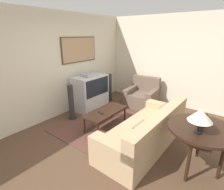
{
  "coord_description": "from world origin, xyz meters",
  "views": [
    {
      "loc": [
        -2.7,
        -1.77,
        2.15
      ],
      "look_at": [
        0.46,
        0.65,
        0.75
      ],
      "focal_mm": 28.0,
      "sensor_mm": 36.0,
      "label": 1
    }
  ],
  "objects_px": {
    "coffee_table": "(106,113)",
    "tv": "(91,92)",
    "mantel_clock": "(203,120)",
    "speaker_tower_right": "(110,89)",
    "speaker_tower_left": "(71,103)",
    "console_table": "(202,132)",
    "couch": "(146,133)",
    "armchair": "(142,96)",
    "table_lamp": "(201,115)"
  },
  "relations": [
    {
      "from": "mantel_clock",
      "to": "table_lamp",
      "type": "bearing_deg",
      "value": 179.86
    },
    {
      "from": "tv",
      "to": "mantel_clock",
      "type": "distance_m",
      "value": 3.21
    },
    {
      "from": "armchair",
      "to": "speaker_tower_left",
      "type": "distance_m",
      "value": 2.26
    },
    {
      "from": "coffee_table",
      "to": "tv",
      "type": "bearing_deg",
      "value": 60.41
    },
    {
      "from": "speaker_tower_left",
      "to": "mantel_clock",
      "type": "bearing_deg",
      "value": -87.37
    },
    {
      "from": "tv",
      "to": "mantel_clock",
      "type": "relative_size",
      "value": 6.46
    },
    {
      "from": "mantel_clock",
      "to": "speaker_tower_left",
      "type": "relative_size",
      "value": 0.18
    },
    {
      "from": "table_lamp",
      "to": "speaker_tower_right",
      "type": "bearing_deg",
      "value": 59.57
    },
    {
      "from": "speaker_tower_left",
      "to": "console_table",
      "type": "bearing_deg",
      "value": -89.45
    },
    {
      "from": "armchair",
      "to": "table_lamp",
      "type": "xyz_separation_m",
      "value": [
        -2.2,
        -2.05,
        0.79
      ]
    },
    {
      "from": "couch",
      "to": "armchair",
      "type": "bearing_deg",
      "value": -148.64
    },
    {
      "from": "console_table",
      "to": "coffee_table",
      "type": "bearing_deg",
      "value": 85.58
    },
    {
      "from": "couch",
      "to": "speaker_tower_right",
      "type": "xyz_separation_m",
      "value": [
        1.49,
        2.1,
        0.15
      ]
    },
    {
      "from": "console_table",
      "to": "mantel_clock",
      "type": "height_order",
      "value": "mantel_clock"
    },
    {
      "from": "table_lamp",
      "to": "speaker_tower_right",
      "type": "relative_size",
      "value": 0.41
    },
    {
      "from": "tv",
      "to": "speaker_tower_left",
      "type": "bearing_deg",
      "value": -174.17
    },
    {
      "from": "table_lamp",
      "to": "speaker_tower_left",
      "type": "distance_m",
      "value": 3.11
    },
    {
      "from": "armchair",
      "to": "mantel_clock",
      "type": "relative_size",
      "value": 5.78
    },
    {
      "from": "couch",
      "to": "mantel_clock",
      "type": "xyz_separation_m",
      "value": [
        0.02,
        -0.94,
        0.58
      ]
    },
    {
      "from": "speaker_tower_right",
      "to": "armchair",
      "type": "bearing_deg",
      "value": -67.45
    },
    {
      "from": "console_table",
      "to": "table_lamp",
      "type": "distance_m",
      "value": 0.41
    },
    {
      "from": "mantel_clock",
      "to": "speaker_tower_right",
      "type": "distance_m",
      "value": 3.4
    },
    {
      "from": "tv",
      "to": "coffee_table",
      "type": "xyz_separation_m",
      "value": [
        -0.61,
        -1.08,
        -0.12
      ]
    },
    {
      "from": "console_table",
      "to": "tv",
      "type": "bearing_deg",
      "value": 76.2
    },
    {
      "from": "coffee_table",
      "to": "speaker_tower_left",
      "type": "xyz_separation_m",
      "value": [
        -0.19,
        1.0,
        0.05
      ]
    },
    {
      "from": "console_table",
      "to": "speaker_tower_right",
      "type": "xyz_separation_m",
      "value": [
        1.58,
        3.07,
        -0.27
      ]
    },
    {
      "from": "console_table",
      "to": "mantel_clock",
      "type": "distance_m",
      "value": 0.19
    },
    {
      "from": "tv",
      "to": "couch",
      "type": "xyz_separation_m",
      "value": [
        -0.69,
        -2.18,
        -0.23
      ]
    },
    {
      "from": "armchair",
      "to": "speaker_tower_right",
      "type": "distance_m",
      "value": 1.09
    },
    {
      "from": "coffee_table",
      "to": "console_table",
      "type": "xyz_separation_m",
      "value": [
        -0.16,
        -2.07,
        0.32
      ]
    },
    {
      "from": "table_lamp",
      "to": "mantel_clock",
      "type": "xyz_separation_m",
      "value": [
        0.32,
        -0.0,
        -0.2
      ]
    },
    {
      "from": "tv",
      "to": "speaker_tower_right",
      "type": "xyz_separation_m",
      "value": [
        0.8,
        -0.08,
        -0.08
      ]
    },
    {
      "from": "console_table",
      "to": "mantel_clock",
      "type": "xyz_separation_m",
      "value": [
        0.11,
        0.03,
        0.15
      ]
    },
    {
      "from": "console_table",
      "to": "speaker_tower_left",
      "type": "height_order",
      "value": "speaker_tower_left"
    },
    {
      "from": "tv",
      "to": "couch",
      "type": "bearing_deg",
      "value": -107.43
    },
    {
      "from": "mantel_clock",
      "to": "speaker_tower_right",
      "type": "height_order",
      "value": "mantel_clock"
    },
    {
      "from": "couch",
      "to": "speaker_tower_right",
      "type": "height_order",
      "value": "speaker_tower_right"
    },
    {
      "from": "couch",
      "to": "coffee_table",
      "type": "relative_size",
      "value": 2.0
    },
    {
      "from": "coffee_table",
      "to": "mantel_clock",
      "type": "relative_size",
      "value": 6.61
    },
    {
      "from": "couch",
      "to": "speaker_tower_left",
      "type": "distance_m",
      "value": 2.11
    },
    {
      "from": "couch",
      "to": "coffee_table",
      "type": "bearing_deg",
      "value": -92.54
    },
    {
      "from": "coffee_table",
      "to": "speaker_tower_left",
      "type": "distance_m",
      "value": 1.02
    },
    {
      "from": "armchair",
      "to": "table_lamp",
      "type": "distance_m",
      "value": 3.11
    },
    {
      "from": "console_table",
      "to": "table_lamp",
      "type": "relative_size",
      "value": 2.72
    },
    {
      "from": "speaker_tower_right",
      "to": "mantel_clock",
      "type": "bearing_deg",
      "value": -115.78
    },
    {
      "from": "tv",
      "to": "console_table",
      "type": "height_order",
      "value": "tv"
    },
    {
      "from": "couch",
      "to": "mantel_clock",
      "type": "distance_m",
      "value": 1.1
    },
    {
      "from": "console_table",
      "to": "speaker_tower_right",
      "type": "relative_size",
      "value": 1.1
    },
    {
      "from": "couch",
      "to": "coffee_table",
      "type": "distance_m",
      "value": 1.11
    },
    {
      "from": "tv",
      "to": "mantel_clock",
      "type": "height_order",
      "value": "tv"
    }
  ]
}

